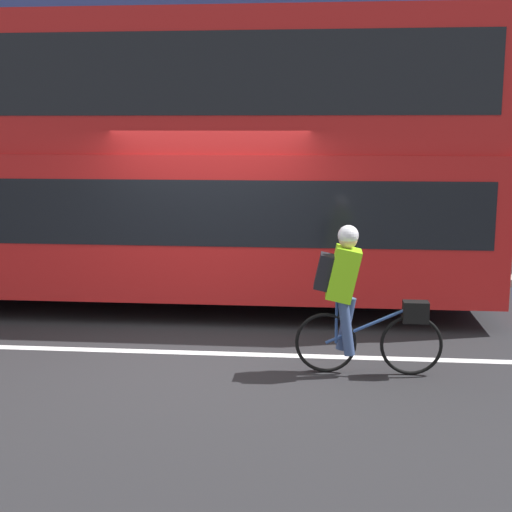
% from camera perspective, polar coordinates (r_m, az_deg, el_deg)
% --- Properties ---
extents(ground_plane, '(80.00, 80.00, 0.00)m').
position_cam_1_polar(ground_plane, '(8.30, -4.69, -7.61)').
color(ground_plane, '#232326').
extents(road_center_line, '(50.00, 0.14, 0.01)m').
position_cam_1_polar(road_center_line, '(8.23, -4.77, -7.73)').
color(road_center_line, silver).
rests_on(road_center_line, ground_plane).
extents(sidewalk_curb, '(60.00, 2.43, 0.11)m').
position_cam_1_polar(sidewalk_curb, '(13.08, -0.92, -0.67)').
color(sidewalk_curb, '#A8A399').
rests_on(sidewalk_curb, ground_plane).
extents(bus, '(10.99, 2.61, 3.99)m').
position_cam_1_polar(bus, '(10.53, -12.46, 8.23)').
color(bus, black).
rests_on(bus, ground_plane).
extents(cyclist_on_bike, '(1.53, 0.32, 1.57)m').
position_cam_1_polar(cyclist_on_bike, '(7.41, 7.80, -3.05)').
color(cyclist_on_bike, black).
rests_on(cyclist_on_bike, ground_plane).
extents(trash_bin, '(0.54, 0.54, 0.93)m').
position_cam_1_polar(trash_bin, '(14.02, -18.85, 1.67)').
color(trash_bin, '#262628').
rests_on(trash_bin, sidewalk_curb).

